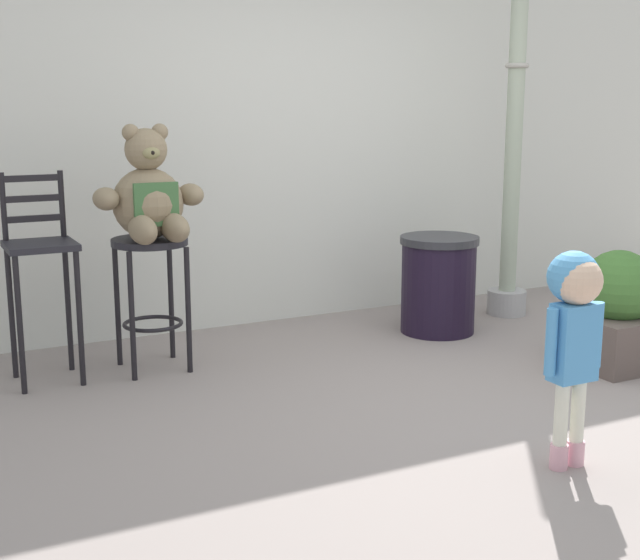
% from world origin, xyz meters
% --- Properties ---
extents(ground_plane, '(24.00, 24.00, 0.00)m').
position_xyz_m(ground_plane, '(0.00, 0.00, 0.00)').
color(ground_plane, gray).
extents(building_wall, '(7.73, 0.30, 3.09)m').
position_xyz_m(building_wall, '(0.00, 2.29, 1.55)').
color(building_wall, silver).
rests_on(building_wall, ground_plane).
extents(bar_stool_with_teddy, '(0.44, 0.44, 0.78)m').
position_xyz_m(bar_stool_with_teddy, '(-1.25, 1.42, 0.57)').
color(bar_stool_with_teddy, black).
rests_on(bar_stool_with_teddy, ground_plane).
extents(teddy_bear, '(0.63, 0.57, 0.65)m').
position_xyz_m(teddy_bear, '(-1.25, 1.38, 1.02)').
color(teddy_bear, '#887558').
rests_on(teddy_bear, bar_stool_with_teddy).
extents(child_walking, '(0.30, 0.24, 0.95)m').
position_xyz_m(child_walking, '(-0.06, -0.77, 0.69)').
color(child_walking, '#DA9DAC').
rests_on(child_walking, ground_plane).
extents(trash_bin, '(0.53, 0.53, 0.66)m').
position_xyz_m(trash_bin, '(0.72, 1.34, 0.33)').
color(trash_bin, black).
rests_on(trash_bin, ground_plane).
extents(lamppost, '(0.29, 0.29, 3.12)m').
position_xyz_m(lamppost, '(1.47, 1.53, 1.26)').
color(lamppost, '#A9A7A7').
rests_on(lamppost, ground_plane).
extents(bar_chair_empty, '(0.37, 0.37, 1.17)m').
position_xyz_m(bar_chair_empty, '(-1.85, 1.48, 0.69)').
color(bar_chair_empty, black).
rests_on(bar_chair_empty, ground_plane).
extents(planter_with_shrub, '(0.52, 0.52, 0.70)m').
position_xyz_m(planter_with_shrub, '(1.23, 0.23, 0.32)').
color(planter_with_shrub, brown).
rests_on(planter_with_shrub, ground_plane).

